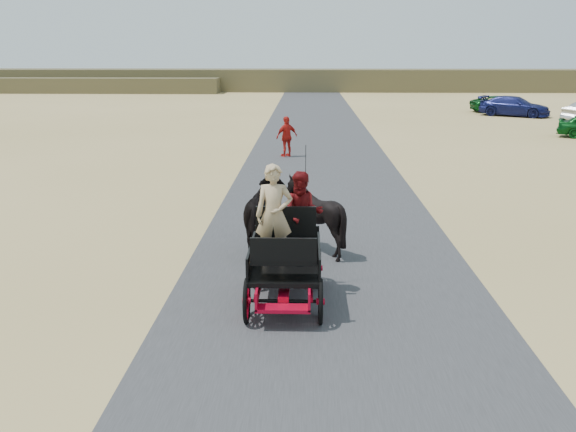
{
  "coord_description": "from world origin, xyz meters",
  "views": [
    {
      "loc": [
        -0.45,
        -11.88,
        4.43
      ],
      "look_at": [
        -0.83,
        0.6,
        1.2
      ],
      "focal_mm": 40.0,
      "sensor_mm": 36.0,
      "label": 1
    }
  ],
  "objects_px": {
    "horse_left": "(265,215)",
    "car_d": "(500,104)",
    "pedestrian": "(287,137)",
    "car_c": "(514,106)",
    "horse_right": "(314,216)",
    "carriage": "(285,283)"
  },
  "relations": [
    {
      "from": "pedestrian",
      "to": "car_d",
      "type": "height_order",
      "value": "pedestrian"
    },
    {
      "from": "car_d",
      "to": "horse_right",
      "type": "bearing_deg",
      "value": 154.72
    },
    {
      "from": "horse_left",
      "to": "horse_right",
      "type": "distance_m",
      "value": 1.1
    },
    {
      "from": "carriage",
      "to": "horse_right",
      "type": "relative_size",
      "value": 1.41
    },
    {
      "from": "pedestrian",
      "to": "horse_left",
      "type": "bearing_deg",
      "value": 56.93
    },
    {
      "from": "horse_left",
      "to": "car_d",
      "type": "xyz_separation_m",
      "value": [
        15.2,
        34.56,
        -0.25
      ]
    },
    {
      "from": "pedestrian",
      "to": "car_c",
      "type": "height_order",
      "value": "pedestrian"
    },
    {
      "from": "car_d",
      "to": "carriage",
      "type": "bearing_deg",
      "value": 155.6
    },
    {
      "from": "carriage",
      "to": "car_c",
      "type": "bearing_deg",
      "value": 66.88
    },
    {
      "from": "horse_left",
      "to": "pedestrian",
      "type": "height_order",
      "value": "pedestrian"
    },
    {
      "from": "car_c",
      "to": "horse_right",
      "type": "bearing_deg",
      "value": -171.75
    },
    {
      "from": "horse_left",
      "to": "car_c",
      "type": "xyz_separation_m",
      "value": [
        15.27,
        31.48,
        -0.16
      ]
    },
    {
      "from": "horse_left",
      "to": "pedestrian",
      "type": "xyz_separation_m",
      "value": [
        0.05,
        13.49,
        0.02
      ]
    },
    {
      "from": "carriage",
      "to": "pedestrian",
      "type": "height_order",
      "value": "pedestrian"
    },
    {
      "from": "carriage",
      "to": "car_d",
      "type": "bearing_deg",
      "value": 68.69
    },
    {
      "from": "pedestrian",
      "to": "car_c",
      "type": "bearing_deg",
      "value": -163.12
    },
    {
      "from": "horse_left",
      "to": "carriage",
      "type": "bearing_deg",
      "value": 100.39
    },
    {
      "from": "horse_left",
      "to": "pedestrian",
      "type": "relative_size",
      "value": 1.16
    },
    {
      "from": "carriage",
      "to": "pedestrian",
      "type": "bearing_deg",
      "value": 91.75
    },
    {
      "from": "horse_right",
      "to": "pedestrian",
      "type": "distance_m",
      "value": 13.53
    },
    {
      "from": "horse_left",
      "to": "car_d",
      "type": "distance_m",
      "value": 37.76
    },
    {
      "from": "horse_left",
      "to": "car_c",
      "type": "height_order",
      "value": "horse_left"
    }
  ]
}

